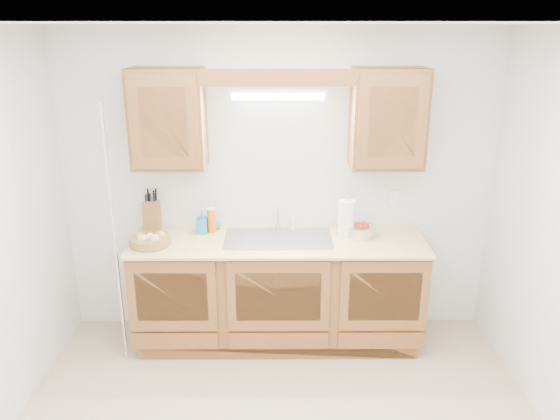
{
  "coord_description": "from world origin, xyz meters",
  "views": [
    {
      "loc": [
        -0.0,
        -2.78,
        2.49
      ],
      "look_at": [
        0.01,
        0.85,
        1.26
      ],
      "focal_mm": 35.0,
      "sensor_mm": 36.0,
      "label": 1
    }
  ],
  "objects_px": {
    "knife_block": "(152,215)",
    "paper_towel": "(346,218)",
    "fruit_basket": "(150,239)",
    "apple_bowl": "(361,230)"
  },
  "relations": [
    {
      "from": "paper_towel",
      "to": "fruit_basket",
      "type": "bearing_deg",
      "value": -172.83
    },
    {
      "from": "knife_block",
      "to": "paper_towel",
      "type": "bearing_deg",
      "value": -7.6
    },
    {
      "from": "fruit_basket",
      "to": "knife_block",
      "type": "relative_size",
      "value": 1.05
    },
    {
      "from": "fruit_basket",
      "to": "knife_block",
      "type": "height_order",
      "value": "knife_block"
    },
    {
      "from": "fruit_basket",
      "to": "paper_towel",
      "type": "height_order",
      "value": "paper_towel"
    },
    {
      "from": "paper_towel",
      "to": "apple_bowl",
      "type": "relative_size",
      "value": 1.22
    },
    {
      "from": "knife_block",
      "to": "paper_towel",
      "type": "relative_size",
      "value": 1.02
    },
    {
      "from": "fruit_basket",
      "to": "paper_towel",
      "type": "relative_size",
      "value": 1.08
    },
    {
      "from": "paper_towel",
      "to": "knife_block",
      "type": "bearing_deg",
      "value": 175.21
    },
    {
      "from": "paper_towel",
      "to": "apple_bowl",
      "type": "distance_m",
      "value": 0.15
    }
  ]
}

